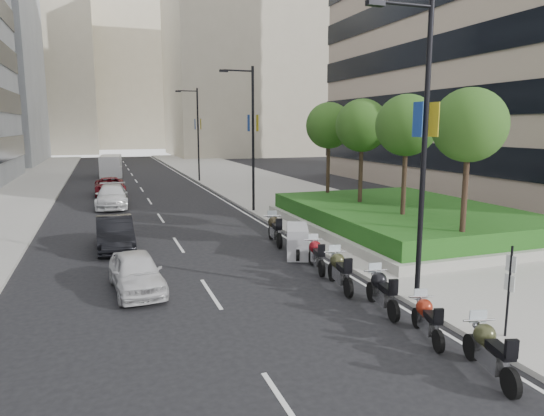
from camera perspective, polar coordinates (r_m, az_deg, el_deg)
name	(u,v)px	position (r m, az deg, el deg)	size (l,w,h in m)	color
ground	(300,336)	(13.08, 3.33, -14.84)	(160.00, 160.00, 0.00)	black
sidewalk_right	(264,186)	(43.51, -0.94, 2.56)	(10.00, 100.00, 0.15)	#9E9B93
sidewalk_left	(1,198)	(41.97, -29.29, 1.07)	(8.00, 100.00, 0.15)	#9E9B93
lane_edge	(206,190)	(42.16, -7.80, 2.15)	(0.12, 100.00, 0.01)	silver
lane_centre	(144,192)	(41.44, -14.86, 1.79)	(0.12, 100.00, 0.01)	silver
building_cream_right	(245,59)	(95.62, -3.15, 17.16)	(28.00, 24.00, 36.00)	#B7AD93
building_cream_left	(26,68)	(112.37, -27.00, 14.51)	(26.00, 24.00, 34.00)	#B7AD93
building_cream_centre	(124,71)	(131.84, -16.97, 15.12)	(30.00, 24.00, 38.00)	#B7AD93
planter	(404,225)	(26.06, 15.26, -1.93)	(10.00, 14.00, 0.40)	#9C9C92
hedge	(404,214)	(25.95, 15.32, -0.63)	(9.40, 13.40, 0.80)	#1A4C15
tree_0	(469,126)	(19.91, 22.19, 8.95)	(2.80, 2.80, 6.30)	#332319
tree_1	(407,126)	(23.07, 15.55, 9.30)	(2.80, 2.80, 6.30)	#332319
tree_2	(362,126)	(26.46, 10.55, 9.48)	(2.80, 2.80, 6.30)	#332319
tree_3	(329,126)	(30.00, 6.70, 9.57)	(2.80, 2.80, 6.30)	#332319
lamp_post_0	(420,138)	(14.84, 17.05, 7.86)	(2.34, 0.45, 9.00)	black
lamp_post_1	(251,132)	(30.27, -2.53, 8.94)	(2.34, 0.45, 9.00)	black
lamp_post_2	(196,130)	(47.78, -8.88, 9.08)	(2.34, 0.45, 9.00)	black
parking_sign	(509,287)	(13.60, 26.12, -8.30)	(0.06, 0.32, 2.50)	black
motorcycle_0	(489,351)	(11.93, 24.22, -15.08)	(0.83, 2.19, 1.11)	black
motorcycle_1	(427,319)	(13.34, 17.77, -12.33)	(0.77, 1.95, 0.99)	black
motorcycle_2	(382,291)	(14.87, 12.79, -9.54)	(0.74, 2.22, 1.11)	black
motorcycle_3	(340,271)	(16.55, 7.96, -7.31)	(0.78, 2.32, 1.16)	black
motorcycle_4	(316,255)	(18.51, 5.24, -5.54)	(0.74, 2.19, 1.10)	black
motorcycle_5	(297,241)	(20.39, 2.97, -3.93)	(1.54, 2.27, 1.28)	black
motorcycle_6	(275,230)	(22.56, 0.34, -2.55)	(0.83, 2.48, 1.23)	black
car_a	(136,272)	(16.76, -15.68, -7.27)	(1.53, 3.81, 1.30)	silver
car_b	(115,233)	(22.58, -17.99, -2.85)	(1.53, 4.39, 1.45)	black
car_c	(112,196)	(34.49, -18.30, 1.33)	(2.06, 5.08, 1.47)	silver
car_d	(110,186)	(40.62, -18.53, 2.43)	(2.29, 4.96, 1.38)	maroon
delivery_van	(111,167)	(55.56, -18.41, 4.63)	(2.48, 5.56, 2.27)	silver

